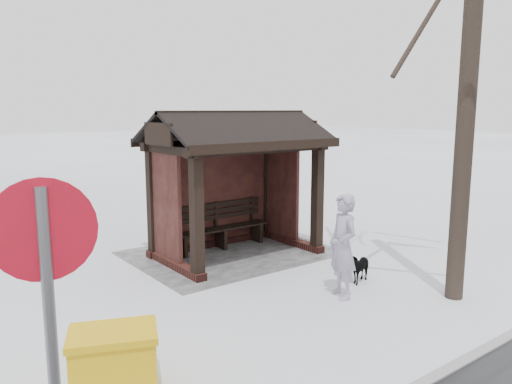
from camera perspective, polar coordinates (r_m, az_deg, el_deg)
ground at (r=10.87m, az=-2.20°, el=-7.22°), size 120.00×120.00×0.00m
kerb at (r=7.37m, az=24.26°, el=-16.40°), size 120.00×0.15×0.06m
trampled_patch at (r=11.02m, az=-2.80°, el=-6.94°), size 4.20×3.20×0.02m
bus_shelter at (r=10.58m, az=-2.77°, el=4.29°), size 3.60×2.40×3.09m
pedestrian at (r=8.41m, az=9.89°, el=-6.12°), size 0.58×0.73×1.76m
dog at (r=9.38m, az=11.50°, el=-8.33°), size 0.73×0.51×0.57m
grit_bin at (r=6.02m, az=-15.93°, el=-18.10°), size 1.13×0.97×0.73m
road_sign at (r=3.62m, az=-22.72°, el=-10.90°), size 0.68×0.19×2.70m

